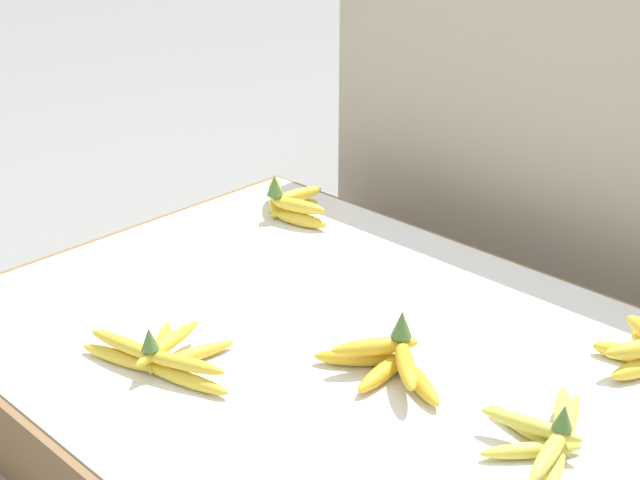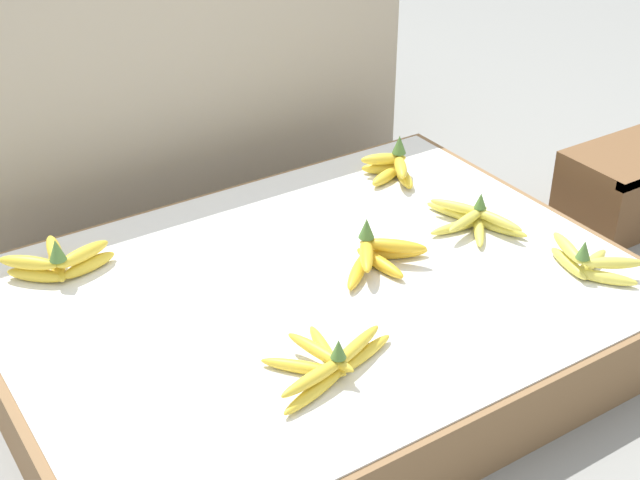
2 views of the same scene
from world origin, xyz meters
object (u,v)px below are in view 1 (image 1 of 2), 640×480
at_px(banana_bunch_middle_midright, 389,360).
at_px(banana_bunch_middle_right, 547,436).
at_px(banana_bunch_back_left, 289,202).
at_px(banana_bunch_front_midleft, 161,355).

bearing_deg(banana_bunch_middle_midright, banana_bunch_middle_right, 2.67).
bearing_deg(banana_bunch_back_left, banana_bunch_front_midleft, -62.60).
distance_m(banana_bunch_front_midleft, banana_bunch_back_left, 0.63).
height_order(banana_bunch_front_midleft, banana_bunch_back_left, banana_bunch_back_left).
distance_m(banana_bunch_front_midleft, banana_bunch_middle_midright, 0.36).
distance_m(banana_bunch_front_midleft, banana_bunch_middle_right, 0.60).
relative_size(banana_bunch_middle_right, banana_bunch_back_left, 1.05).
bearing_deg(banana_bunch_middle_midright, banana_bunch_front_midleft, -139.79).
bearing_deg(banana_bunch_back_left, banana_bunch_middle_midright, -30.21).
xyz_separation_m(banana_bunch_middle_midright, banana_bunch_middle_right, (0.27, 0.01, -0.01)).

